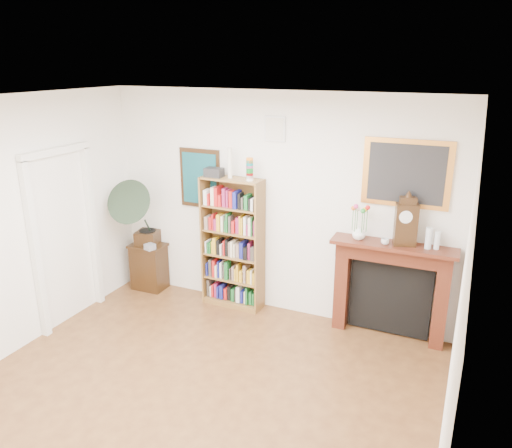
{
  "coord_description": "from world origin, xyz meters",
  "views": [
    {
      "loc": [
        2.23,
        -3.05,
        3.13
      ],
      "look_at": [
        0.15,
        1.6,
        1.45
      ],
      "focal_mm": 35.0,
      "sensor_mm": 36.0,
      "label": 1
    }
  ],
  "objects_px": {
    "teacup": "(385,241)",
    "mantel_clock": "(406,222)",
    "bookshelf": "(232,236)",
    "side_cabinet": "(149,266)",
    "bottle_right": "(437,240)",
    "fireplace": "(391,281)",
    "bottle_left": "(429,238)",
    "gramophone": "(138,209)",
    "cd_stack": "(150,247)",
    "flower_vase": "(359,233)"
  },
  "relations": [
    {
      "from": "gramophone",
      "to": "cd_stack",
      "type": "height_order",
      "value": "gramophone"
    },
    {
      "from": "fireplace",
      "to": "bottle_right",
      "type": "bearing_deg",
      "value": -4.88
    },
    {
      "from": "gramophone",
      "to": "bookshelf",
      "type": "bearing_deg",
      "value": -4.89
    },
    {
      "from": "side_cabinet",
      "to": "cd_stack",
      "type": "relative_size",
      "value": 5.53
    },
    {
      "from": "side_cabinet",
      "to": "fireplace",
      "type": "distance_m",
      "value": 3.36
    },
    {
      "from": "gramophone",
      "to": "bottle_right",
      "type": "distance_m",
      "value": 3.81
    },
    {
      "from": "bookshelf",
      "to": "fireplace",
      "type": "bearing_deg",
      "value": 3.5
    },
    {
      "from": "bookshelf",
      "to": "side_cabinet",
      "type": "xyz_separation_m",
      "value": [
        -1.32,
        -0.03,
        -0.64
      ]
    },
    {
      "from": "bookshelf",
      "to": "bottle_left",
      "type": "height_order",
      "value": "bookshelf"
    },
    {
      "from": "fireplace",
      "to": "teacup",
      "type": "distance_m",
      "value": 0.54
    },
    {
      "from": "bookshelf",
      "to": "side_cabinet",
      "type": "bearing_deg",
      "value": -176.76
    },
    {
      "from": "gramophone",
      "to": "side_cabinet",
      "type": "bearing_deg",
      "value": 67.9
    },
    {
      "from": "flower_vase",
      "to": "bottle_right",
      "type": "distance_m",
      "value": 0.84
    },
    {
      "from": "bottle_left",
      "to": "teacup",
      "type": "bearing_deg",
      "value": -171.35
    },
    {
      "from": "bottle_left",
      "to": "mantel_clock",
      "type": "bearing_deg",
      "value": -179.09
    },
    {
      "from": "cd_stack",
      "to": "flower_vase",
      "type": "relative_size",
      "value": 0.76
    },
    {
      "from": "fireplace",
      "to": "cd_stack",
      "type": "relative_size",
      "value": 11.62
    },
    {
      "from": "gramophone",
      "to": "cd_stack",
      "type": "xyz_separation_m",
      "value": [
        0.17,
        -0.02,
        -0.51
      ]
    },
    {
      "from": "gramophone",
      "to": "cd_stack",
      "type": "distance_m",
      "value": 0.54
    },
    {
      "from": "mantel_clock",
      "to": "flower_vase",
      "type": "height_order",
      "value": "mantel_clock"
    },
    {
      "from": "cd_stack",
      "to": "bottle_right",
      "type": "xyz_separation_m",
      "value": [
        3.64,
        0.21,
        0.57
      ]
    },
    {
      "from": "mantel_clock",
      "to": "bottle_left",
      "type": "relative_size",
      "value": 2.3
    },
    {
      "from": "bottle_right",
      "to": "bookshelf",
      "type": "bearing_deg",
      "value": -179.28
    },
    {
      "from": "teacup",
      "to": "bottle_right",
      "type": "height_order",
      "value": "bottle_right"
    },
    {
      "from": "fireplace",
      "to": "bottle_right",
      "type": "xyz_separation_m",
      "value": [
        0.45,
        -0.03,
        0.58
      ]
    },
    {
      "from": "fireplace",
      "to": "teacup",
      "type": "bearing_deg",
      "value": -128.62
    },
    {
      "from": "cd_stack",
      "to": "flower_vase",
      "type": "bearing_deg",
      "value": 3.49
    },
    {
      "from": "flower_vase",
      "to": "bottle_left",
      "type": "height_order",
      "value": "bottle_left"
    },
    {
      "from": "mantel_clock",
      "to": "bookshelf",
      "type": "bearing_deg",
      "value": 162.43
    },
    {
      "from": "gramophone",
      "to": "mantel_clock",
      "type": "relative_size",
      "value": 1.77
    },
    {
      "from": "bookshelf",
      "to": "side_cabinet",
      "type": "height_order",
      "value": "bookshelf"
    },
    {
      "from": "gramophone",
      "to": "flower_vase",
      "type": "distance_m",
      "value": 2.97
    },
    {
      "from": "mantel_clock",
      "to": "bottle_left",
      "type": "xyz_separation_m",
      "value": [
        0.25,
        0.0,
        -0.15
      ]
    },
    {
      "from": "side_cabinet",
      "to": "teacup",
      "type": "relative_size",
      "value": 7.27
    },
    {
      "from": "bottle_left",
      "to": "bottle_right",
      "type": "relative_size",
      "value": 1.2
    },
    {
      "from": "fireplace",
      "to": "bottle_left",
      "type": "height_order",
      "value": "bottle_left"
    },
    {
      "from": "fireplace",
      "to": "teacup",
      "type": "height_order",
      "value": "teacup"
    },
    {
      "from": "cd_stack",
      "to": "bottle_right",
      "type": "distance_m",
      "value": 3.69
    },
    {
      "from": "cd_stack",
      "to": "bookshelf",
      "type": "bearing_deg",
      "value": 8.6
    },
    {
      "from": "bookshelf",
      "to": "cd_stack",
      "type": "relative_size",
      "value": 16.63
    },
    {
      "from": "teacup",
      "to": "bookshelf",
      "type": "bearing_deg",
      "value": 178.37
    },
    {
      "from": "fireplace",
      "to": "gramophone",
      "type": "height_order",
      "value": "gramophone"
    },
    {
      "from": "gramophone",
      "to": "cd_stack",
      "type": "bearing_deg",
      "value": -19.88
    },
    {
      "from": "bookshelf",
      "to": "side_cabinet",
      "type": "distance_m",
      "value": 1.46
    },
    {
      "from": "mantel_clock",
      "to": "gramophone",
      "type": "bearing_deg",
      "value": 164.85
    },
    {
      "from": "fireplace",
      "to": "gramophone",
      "type": "bearing_deg",
      "value": -177.45
    },
    {
      "from": "side_cabinet",
      "to": "mantel_clock",
      "type": "height_order",
      "value": "mantel_clock"
    },
    {
      "from": "bottle_right",
      "to": "flower_vase",
      "type": "bearing_deg",
      "value": -177.42
    },
    {
      "from": "teacup",
      "to": "mantel_clock",
      "type": "bearing_deg",
      "value": 18.06
    },
    {
      "from": "bookshelf",
      "to": "cd_stack",
      "type": "bearing_deg",
      "value": -169.62
    }
  ]
}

